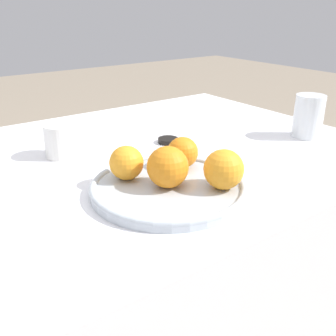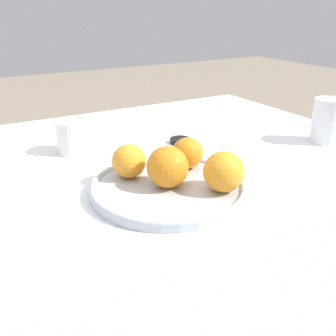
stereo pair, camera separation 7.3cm
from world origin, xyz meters
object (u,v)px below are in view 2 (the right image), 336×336
at_px(orange_0, 224,172).
at_px(orange_3, 129,161).
at_px(fruit_platter, 168,187).
at_px(water_glass, 327,121).
at_px(orange_2, 187,153).
at_px(soy_dish, 180,141).
at_px(orange_1, 168,167).
at_px(cup_0, 73,137).

relative_size(orange_0, orange_3, 1.12).
height_order(fruit_platter, orange_3, orange_3).
height_order(orange_0, water_glass, water_glass).
relative_size(orange_2, soy_dish, 1.23).
relative_size(orange_1, water_glass, 0.70).
bearing_deg(fruit_platter, orange_2, 35.59).
xyz_separation_m(orange_0, orange_1, (-0.08, 0.07, 0.00)).
height_order(orange_1, water_glass, water_glass).
bearing_deg(water_glass, fruit_platter, -173.84).
distance_m(orange_0, soy_dish, 0.32).
height_order(fruit_platter, orange_1, orange_1).
relative_size(fruit_platter, soy_dish, 5.62).
distance_m(orange_2, water_glass, 0.42).
xyz_separation_m(fruit_platter, soy_dish, (0.17, 0.23, -0.00)).
bearing_deg(orange_0, cup_0, 114.12).
bearing_deg(fruit_platter, orange_0, -41.76).
height_order(fruit_platter, orange_2, orange_2).
height_order(orange_0, soy_dish, orange_0).
distance_m(orange_1, cup_0, 0.32).
bearing_deg(orange_3, fruit_platter, -57.09).
xyz_separation_m(orange_3, soy_dish, (0.22, 0.16, -0.04)).
bearing_deg(orange_2, fruit_platter, -144.41).
relative_size(orange_1, cup_0, 1.02).
bearing_deg(orange_1, fruit_platter, 46.20).
relative_size(orange_2, cup_0, 0.85).
xyz_separation_m(orange_0, soy_dish, (0.09, 0.30, -0.05)).
bearing_deg(water_glass, orange_2, 179.72).
bearing_deg(soy_dish, cup_0, 165.04).
xyz_separation_m(fruit_platter, orange_1, (-0.00, -0.00, 0.04)).
bearing_deg(soy_dish, orange_0, -107.05).
distance_m(fruit_platter, soy_dish, 0.29).
distance_m(fruit_platter, orange_0, 0.11).
bearing_deg(orange_3, soy_dish, 36.51).
xyz_separation_m(orange_0, orange_3, (-0.12, 0.14, -0.00)).
xyz_separation_m(orange_1, orange_3, (-0.04, 0.07, -0.01)).
bearing_deg(orange_2, orange_0, -90.68).
bearing_deg(orange_1, cup_0, 105.87).
distance_m(orange_0, orange_2, 0.12).
relative_size(cup_0, soy_dish, 1.46).
xyz_separation_m(fruit_platter, orange_3, (-0.05, 0.07, 0.04)).
bearing_deg(orange_3, water_glass, -1.95).
bearing_deg(cup_0, soy_dish, -14.96).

